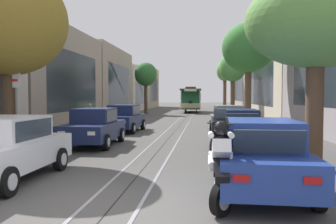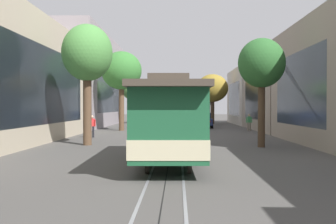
% 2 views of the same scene
% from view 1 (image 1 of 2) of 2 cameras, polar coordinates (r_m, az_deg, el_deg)
% --- Properties ---
extents(ground_plane, '(168.73, 168.73, 0.00)m').
position_cam_1_polar(ground_plane, '(33.53, 2.86, -1.02)').
color(ground_plane, '#4C4947').
extents(trolley_track_rails, '(1.14, 75.49, 0.01)m').
position_cam_1_polar(trolley_track_rails, '(38.27, 3.23, -0.57)').
color(trolley_track_rails, gray).
rests_on(trolley_track_rails, ground).
extents(building_facade_left, '(5.91, 67.19, 7.36)m').
position_cam_1_polar(building_facade_left, '(38.51, -11.98, 4.60)').
color(building_facade_left, beige).
rests_on(building_facade_left, ground).
extents(building_facade_right, '(5.05, 67.19, 10.34)m').
position_cam_1_polar(building_facade_right, '(36.67, 18.75, 6.24)').
color(building_facade_right, gray).
rests_on(building_facade_right, ground).
extents(parked_car_white_near_left, '(2.01, 4.37, 1.58)m').
position_cam_1_polar(parked_car_white_near_left, '(9.70, -24.84, -5.35)').
color(parked_car_white_near_left, silver).
rests_on(parked_car_white_near_left, ground).
extents(parked_car_navy_second_left, '(2.05, 4.38, 1.58)m').
position_cam_1_polar(parked_car_navy_second_left, '(15.35, -11.83, -2.33)').
color(parked_car_navy_second_left, '#19234C').
rests_on(parked_car_navy_second_left, ground).
extents(parked_car_navy_mid_left, '(2.12, 4.41, 1.58)m').
position_cam_1_polar(parked_car_navy_mid_left, '(21.12, -7.14, -0.97)').
color(parked_car_navy_mid_left, '#19234C').
rests_on(parked_car_navy_mid_left, ground).
extents(parked_car_blue_near_right, '(2.09, 4.40, 1.58)m').
position_cam_1_polar(parked_car_blue_near_right, '(8.12, 14.60, -6.69)').
color(parked_car_blue_near_right, '#233D93').
rests_on(parked_car_blue_near_right, ground).
extents(parked_car_navy_second_right, '(2.10, 4.40, 1.58)m').
position_cam_1_polar(parked_car_navy_second_right, '(14.27, 11.12, -2.69)').
color(parked_car_navy_second_right, '#19234C').
rests_on(parked_car_navy_second_right, ground).
extents(parked_car_grey_mid_right, '(2.13, 4.42, 1.58)m').
position_cam_1_polar(parked_car_grey_mid_right, '(20.30, 9.70, -1.13)').
color(parked_car_grey_mid_right, slate).
rests_on(parked_car_grey_mid_right, ground).
extents(street_tree_kerb_left_near, '(3.99, 3.60, 6.33)m').
position_cam_1_polar(street_tree_kerb_left_near, '(13.22, -24.45, 12.87)').
color(street_tree_kerb_left_near, '#4C3826').
rests_on(street_tree_kerb_left_near, ground).
extents(street_tree_kerb_left_second, '(2.56, 2.53, 5.95)m').
position_cam_1_polar(street_tree_kerb_left_second, '(40.84, -3.60, 5.96)').
color(street_tree_kerb_left_second, '#4C3826').
rests_on(street_tree_kerb_left_second, ground).
extents(street_tree_kerb_right_near, '(3.99, 3.31, 5.50)m').
position_cam_1_polar(street_tree_kerb_right_near, '(11.10, 22.72, 12.99)').
color(street_tree_kerb_right_near, brown).
rests_on(street_tree_kerb_right_near, ground).
extents(street_tree_kerb_right_second, '(3.72, 3.55, 7.29)m').
position_cam_1_polar(street_tree_kerb_right_second, '(25.96, 12.82, 9.94)').
color(street_tree_kerb_right_second, brown).
rests_on(street_tree_kerb_right_second, ground).
extents(street_tree_kerb_right_mid, '(2.89, 3.06, 6.94)m').
position_cam_1_polar(street_tree_kerb_right_mid, '(39.59, 10.40, 7.03)').
color(street_tree_kerb_right_mid, brown).
rests_on(street_tree_kerb_right_mid, ground).
extents(street_tree_kerb_right_fourth, '(2.58, 2.80, 7.56)m').
position_cam_1_polar(street_tree_kerb_right_fourth, '(55.68, 9.15, 6.36)').
color(street_tree_kerb_right_fourth, brown).
rests_on(street_tree_kerb_right_fourth, ground).
extents(cable_car_trolley, '(2.78, 9.17, 3.28)m').
position_cam_1_polar(cable_car_trolley, '(46.81, 3.71, 2.03)').
color(cable_car_trolley, '#1E5B38').
rests_on(cable_car_trolley, ground).
extents(motorcycle_with_rider, '(0.49, 1.84, 1.85)m').
position_cam_1_polar(motorcycle_with_rider, '(6.65, 8.48, -7.21)').
color(motorcycle_with_rider, black).
rests_on(motorcycle_with_rider, ground).
extents(pedestrian_on_left_pavement, '(0.55, 0.38, 1.55)m').
position_cam_1_polar(pedestrian_on_left_pavement, '(27.31, -12.44, -0.07)').
color(pedestrian_on_left_pavement, slate).
rests_on(pedestrian_on_left_pavement, ground).
extents(pedestrian_on_right_pavement, '(0.55, 0.42, 1.59)m').
position_cam_1_polar(pedestrian_on_right_pavement, '(33.99, 12.71, 0.48)').
color(pedestrian_on_right_pavement, black).
rests_on(pedestrian_on_right_pavement, ground).
extents(street_sign_post, '(0.36, 0.08, 2.92)m').
position_cam_1_polar(street_sign_post, '(12.74, -23.25, 1.05)').
color(street_sign_post, slate).
rests_on(street_sign_post, ground).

